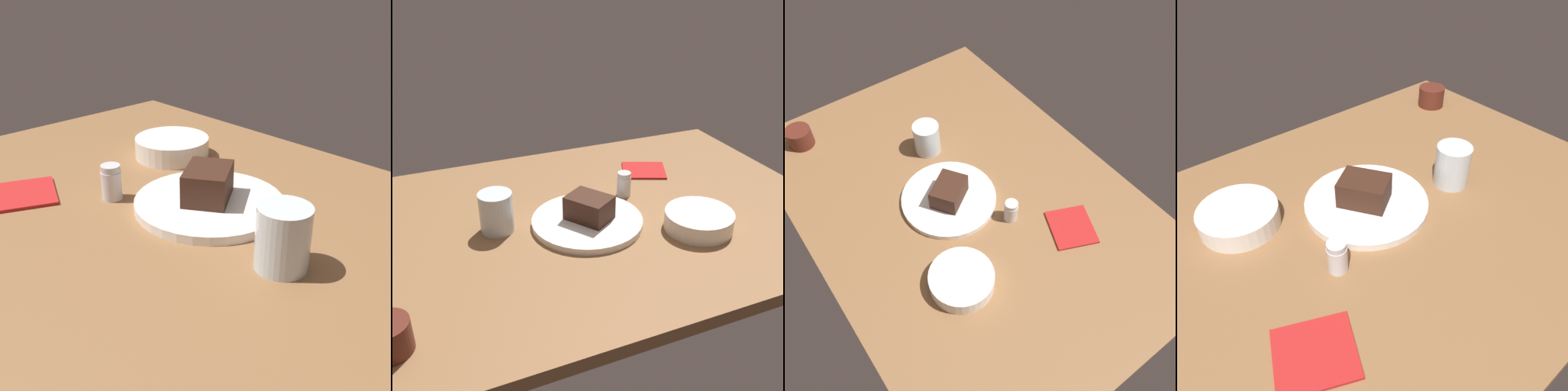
# 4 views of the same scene
# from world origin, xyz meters

# --- Properties ---
(dining_table) EXTENTS (1.20, 0.84, 0.03)m
(dining_table) POSITION_xyz_m (0.00, 0.00, 0.01)
(dining_table) COLOR brown
(dining_table) RESTS_ON ground
(dessert_plate) EXTENTS (0.26, 0.26, 0.02)m
(dessert_plate) POSITION_xyz_m (-0.02, -0.04, 0.04)
(dessert_plate) COLOR white
(dessert_plate) RESTS_ON dining_table
(chocolate_cake_slice) EXTENTS (0.12, 0.12, 0.06)m
(chocolate_cake_slice) POSITION_xyz_m (-0.02, -0.04, 0.07)
(chocolate_cake_slice) COLOR #381E14
(chocolate_cake_slice) RESTS_ON dessert_plate
(salt_shaker) EXTENTS (0.04, 0.04, 0.07)m
(salt_shaker) POSITION_xyz_m (0.12, 0.06, 0.06)
(salt_shaker) COLOR silver
(salt_shaker) RESTS_ON dining_table
(water_glass) EXTENTS (0.08, 0.08, 0.10)m
(water_glass) POSITION_xyz_m (-0.23, 0.02, 0.08)
(water_glass) COLOR silver
(water_glass) RESTS_ON dining_table
(side_bowl) EXTENTS (0.16, 0.16, 0.04)m
(side_bowl) POSITION_xyz_m (0.21, -0.15, 0.05)
(side_bowl) COLOR white
(side_bowl) RESTS_ON dining_table
(coffee_cup) EXTENTS (0.08, 0.08, 0.06)m
(coffee_cup) POSITION_xyz_m (-0.48, -0.28, 0.06)
(coffee_cup) COLOR #562319
(coffee_cup) RESTS_ON dining_table
(folded_napkin) EXTENTS (0.16, 0.15, 0.01)m
(folded_napkin) POSITION_xyz_m (0.24, 0.18, 0.03)
(folded_napkin) COLOR #B21E1E
(folded_napkin) RESTS_ON dining_table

